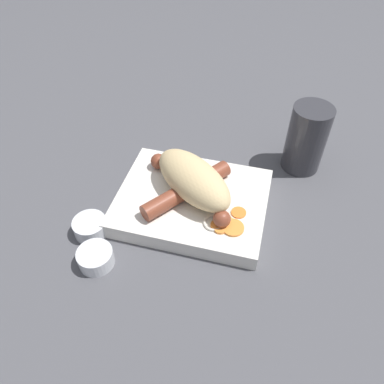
{
  "coord_description": "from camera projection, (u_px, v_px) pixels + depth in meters",
  "views": [
    {
      "loc": [
        -0.11,
        0.41,
        0.48
      ],
      "look_at": [
        0.0,
        0.0,
        0.04
      ],
      "focal_mm": 35.0,
      "sensor_mm": 36.0,
      "label": 1
    }
  ],
  "objects": [
    {
      "name": "sausage",
      "position": [
        188.0,
        188.0,
        0.61
      ],
      "size": [
        0.16,
        0.15,
        0.03
      ],
      "color": "brown",
      "rests_on": "food_tray"
    },
    {
      "name": "condiment_cup_far",
      "position": [
        96.0,
        258.0,
        0.56
      ],
      "size": [
        0.05,
        0.05,
        0.03
      ],
      "color": "silver",
      "rests_on": "ground_plane"
    },
    {
      "name": "bread_roll",
      "position": [
        193.0,
        179.0,
        0.6
      ],
      "size": [
        0.17,
        0.15,
        0.06
      ],
      "color": "#DBBC84",
      "rests_on": "food_tray"
    },
    {
      "name": "food_tray",
      "position": [
        192.0,
        202.0,
        0.63
      ],
      "size": [
        0.25,
        0.19,
        0.03
      ],
      "color": "silver",
      "rests_on": "ground_plane"
    },
    {
      "name": "condiment_cup_near",
      "position": [
        91.0,
        228.0,
        0.6
      ],
      "size": [
        0.05,
        0.05,
        0.03
      ],
      "color": "silver",
      "rests_on": "ground_plane"
    },
    {
      "name": "ground_plane",
      "position": [
        192.0,
        208.0,
        0.64
      ],
      "size": [
        3.0,
        3.0,
        0.0
      ],
      "primitive_type": "plane",
      "color": "#4C4C51"
    },
    {
      "name": "pickled_veggies",
      "position": [
        224.0,
        224.0,
        0.58
      ],
      "size": [
        0.07,
        0.07,
        0.0
      ],
      "color": "#F99E4C",
      "rests_on": "food_tray"
    },
    {
      "name": "drink_glass",
      "position": [
        306.0,
        139.0,
        0.67
      ],
      "size": [
        0.07,
        0.07,
        0.13
      ],
      "color": "#333338",
      "rests_on": "ground_plane"
    }
  ]
}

